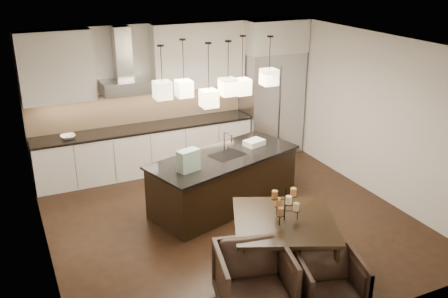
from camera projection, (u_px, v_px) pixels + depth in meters
name	position (u px, v px, depth m)	size (l,w,h in m)	color
floor	(229.00, 220.00, 8.05)	(5.50, 5.50, 0.02)	black
ceiling	(230.00, 44.00, 7.02)	(5.50, 5.50, 0.02)	white
wall_back	(170.00, 95.00, 9.87)	(5.50, 0.02, 2.80)	silver
wall_front	(343.00, 220.00, 5.20)	(5.50, 0.02, 2.80)	silver
wall_left	(37.00, 169.00, 6.46)	(0.02, 5.50, 2.80)	silver
wall_right	(374.00, 115.00, 8.62)	(0.02, 5.50, 2.80)	silver
refrigerator	(271.00, 103.00, 10.49)	(1.20, 0.72, 2.15)	#B7B7BA
fridge_panel	(273.00, 35.00, 9.98)	(1.26, 0.72, 0.65)	silver
lower_cabinets	(147.00, 150.00, 9.70)	(4.21, 0.62, 0.88)	silver
countertop	(145.00, 128.00, 9.53)	(4.21, 0.66, 0.04)	black
backsplash	(140.00, 107.00, 9.66)	(4.21, 0.02, 0.63)	tan
upper_cab_left	(56.00, 67.00, 8.61)	(1.25, 0.35, 1.25)	silver
upper_cab_right	(199.00, 55.00, 9.64)	(1.86, 0.35, 1.25)	silver
hood_canopy	(126.00, 87.00, 9.16)	(0.90, 0.52, 0.24)	#B7B7BA
hood_chimney	(122.00, 53.00, 9.03)	(0.30, 0.28, 0.96)	#B7B7BA
fruit_bowl	(68.00, 137.00, 8.90)	(0.26, 0.26, 0.06)	silver
island_body	(224.00, 182.00, 8.35)	(2.47, 0.99, 0.87)	black
island_top	(224.00, 157.00, 8.18)	(2.55, 1.07, 0.04)	black
faucet	(224.00, 142.00, 8.23)	(0.10, 0.24, 0.38)	silver
tote_bag	(188.00, 160.00, 7.55)	(0.34, 0.18, 0.34)	#24643F
food_container	(254.00, 143.00, 8.60)	(0.34, 0.24, 0.10)	silver
dining_table	(283.00, 245.00, 6.62)	(1.30, 1.30, 0.78)	black
candelabra	(285.00, 204.00, 6.39)	(0.37, 0.37, 0.46)	black
candle_a	(296.00, 207.00, 6.41)	(0.08, 0.08, 0.10)	beige
candle_b	(278.00, 202.00, 6.52)	(0.08, 0.08, 0.10)	#D48742
candle_c	(281.00, 212.00, 6.29)	(0.08, 0.08, 0.10)	#9A5E2E
candle_d	(293.00, 192.00, 6.44)	(0.08, 0.08, 0.10)	#D48742
candle_e	(275.00, 195.00, 6.37)	(0.08, 0.08, 0.10)	#9A5E2E
candle_f	(289.00, 200.00, 6.22)	(0.08, 0.08, 0.10)	beige
armchair_left	(254.00, 280.00, 5.88)	(0.86, 0.89, 0.81)	black
armchair_right	(330.00, 283.00, 5.92)	(0.74, 0.76, 0.69)	black
pendant_a	(162.00, 90.00, 7.26)	(0.24, 0.24, 0.26)	beige
pendant_b	(184.00, 89.00, 7.81)	(0.24, 0.24, 0.26)	beige
pendant_c	(228.00, 87.00, 7.63)	(0.24, 0.24, 0.26)	beige
pendant_d	(242.00, 87.00, 8.16)	(0.24, 0.24, 0.26)	beige
pendant_e	(269.00, 77.00, 8.06)	(0.24, 0.24, 0.26)	beige
pendant_f	(209.00, 98.00, 7.53)	(0.24, 0.24, 0.26)	beige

